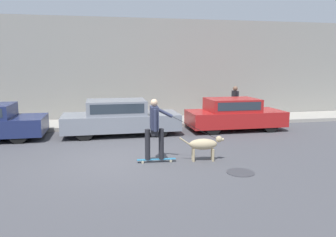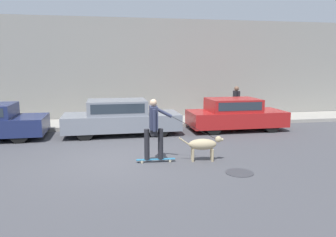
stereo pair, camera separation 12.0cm
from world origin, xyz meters
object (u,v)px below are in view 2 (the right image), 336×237
at_px(skateboarder, 154,127).
at_px(parked_car_1, 121,118).
at_px(dog, 204,145).
at_px(parked_car_2, 235,115).
at_px(pedestrian_with_bag, 236,101).

bearing_deg(skateboarder, parked_car_1, 103.87).
bearing_deg(dog, skateboarder, -177.86).
bearing_deg(parked_car_2, skateboarder, -135.72).
xyz_separation_m(parked_car_2, pedestrian_with_bag, (0.79, 1.79, 0.37)).
height_order(parked_car_1, skateboarder, skateboarder).
distance_m(skateboarder, pedestrian_with_bag, 7.38).
distance_m(parked_car_2, skateboarder, 5.54).
bearing_deg(dog, parked_car_2, 65.03).
relative_size(parked_car_1, skateboarder, 1.93).
bearing_deg(parked_car_1, skateboarder, -79.73).
relative_size(parked_car_1, dog, 3.55).
xyz_separation_m(parked_car_1, dog, (2.12, -4.01, -0.19)).
distance_m(parked_car_2, pedestrian_with_bag, 1.99).
bearing_deg(dog, parked_car_1, 125.59).
xyz_separation_m(parked_car_1, skateboarder, (0.74, -3.87, 0.35)).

